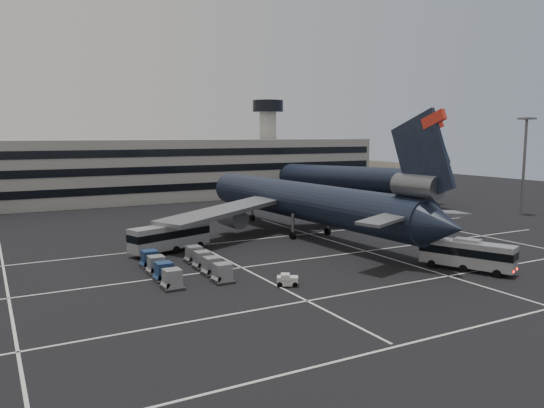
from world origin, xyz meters
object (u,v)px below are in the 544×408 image
at_px(trijet_main, 305,201).
at_px(bus_near, 467,253).
at_px(uld_cluster, 184,266).
at_px(bus_far, 170,236).

xyz_separation_m(trijet_main, bus_near, (4.76, -26.47, -3.27)).
bearing_deg(uld_cluster, bus_far, 79.59).
bearing_deg(bus_near, uld_cluster, 130.38).
relative_size(bus_near, bus_far, 0.90).
xyz_separation_m(trijet_main, uld_cluster, (-23.56, -12.79, -4.29)).
bearing_deg(trijet_main, bus_near, -83.26).
height_order(trijet_main, bus_near, trijet_main).
relative_size(bus_near, uld_cluster, 0.85).
relative_size(trijet_main, bus_near, 5.58).
bearing_deg(uld_cluster, trijet_main, 28.50).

